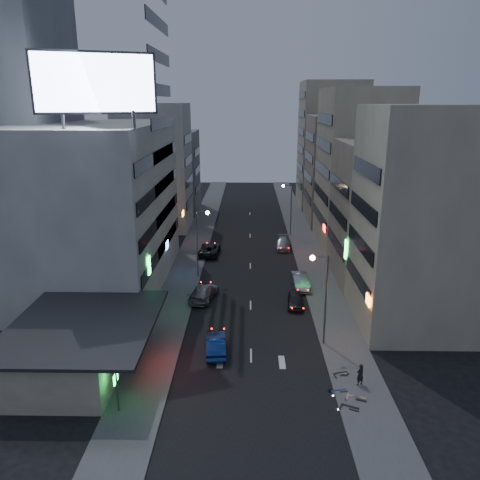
{
  "coord_description": "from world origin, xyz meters",
  "views": [
    {
      "loc": [
        -0.28,
        -30.44,
        20.26
      ],
      "look_at": [
        -1.21,
        20.11,
        5.22
      ],
      "focal_mm": 35.0,
      "sensor_mm": 36.0,
      "label": 1
    }
  ],
  "objects_px": {
    "parked_car_left": "(209,249)",
    "parked_car_right_far": "(283,243)",
    "scooter_silver_b": "(347,367)",
    "road_car_blue": "(216,344)",
    "scooter_blue": "(346,382)",
    "road_car_silver": "(204,292)",
    "scooter_black_b": "(347,365)",
    "scooter_black_a": "(361,401)",
    "scooter_silver_a": "(368,390)",
    "parked_car_right_near": "(295,300)",
    "parked_car_right_mid": "(300,281)",
    "person": "(360,375)"
  },
  "relations": [
    {
      "from": "parked_car_right_near",
      "to": "parked_car_right_mid",
      "type": "height_order",
      "value": "parked_car_right_mid"
    },
    {
      "from": "parked_car_right_near",
      "to": "parked_car_left",
      "type": "relative_size",
      "value": 0.71
    },
    {
      "from": "road_car_silver",
      "to": "person",
      "type": "distance_m",
      "value": 20.36
    },
    {
      "from": "road_car_blue",
      "to": "scooter_blue",
      "type": "height_order",
      "value": "road_car_blue"
    },
    {
      "from": "road_car_silver",
      "to": "scooter_black_b",
      "type": "bearing_deg",
      "value": 143.5
    },
    {
      "from": "person",
      "to": "parked_car_left",
      "type": "bearing_deg",
      "value": -93.63
    },
    {
      "from": "road_car_silver",
      "to": "scooter_silver_b",
      "type": "bearing_deg",
      "value": 142.86
    },
    {
      "from": "scooter_black_a",
      "to": "scooter_silver_b",
      "type": "bearing_deg",
      "value": 24.98
    },
    {
      "from": "scooter_silver_b",
      "to": "parked_car_right_far",
      "type": "bearing_deg",
      "value": 5.64
    },
    {
      "from": "parked_car_right_mid",
      "to": "scooter_silver_a",
      "type": "height_order",
      "value": "parked_car_right_mid"
    },
    {
      "from": "parked_car_right_far",
      "to": "scooter_silver_b",
      "type": "bearing_deg",
      "value": -80.99
    },
    {
      "from": "road_car_silver",
      "to": "scooter_black_b",
      "type": "distance_m",
      "value": 18.61
    },
    {
      "from": "parked_car_right_near",
      "to": "scooter_black_b",
      "type": "bearing_deg",
      "value": -72.45
    },
    {
      "from": "road_car_blue",
      "to": "scooter_silver_a",
      "type": "height_order",
      "value": "road_car_blue"
    },
    {
      "from": "road_car_blue",
      "to": "scooter_black_b",
      "type": "bearing_deg",
      "value": 159.93
    },
    {
      "from": "parked_car_right_far",
      "to": "road_car_silver",
      "type": "bearing_deg",
      "value": -113.84
    },
    {
      "from": "parked_car_right_mid",
      "to": "scooter_blue",
      "type": "xyz_separation_m",
      "value": [
        1.28,
        -19.52,
        -0.17
      ]
    },
    {
      "from": "parked_car_right_far",
      "to": "scooter_black_b",
      "type": "height_order",
      "value": "parked_car_right_far"
    },
    {
      "from": "parked_car_right_far",
      "to": "road_car_silver",
      "type": "distance_m",
      "value": 20.63
    },
    {
      "from": "scooter_black_a",
      "to": "scooter_silver_a",
      "type": "bearing_deg",
      "value": -9.37
    },
    {
      "from": "road_car_silver",
      "to": "scooter_silver_b",
      "type": "xyz_separation_m",
      "value": [
        12.38,
        -14.11,
        -0.13
      ]
    },
    {
      "from": "parked_car_right_mid",
      "to": "scooter_black_a",
      "type": "bearing_deg",
      "value": -87.98
    },
    {
      "from": "parked_car_left",
      "to": "scooter_silver_b",
      "type": "distance_m",
      "value": 31.92
    },
    {
      "from": "person",
      "to": "scooter_silver_b",
      "type": "xyz_separation_m",
      "value": [
        -0.62,
        1.56,
        -0.32
      ]
    },
    {
      "from": "parked_car_right_near",
      "to": "scooter_silver_b",
      "type": "distance_m",
      "value": 12.82
    },
    {
      "from": "parked_car_left",
      "to": "scooter_black_b",
      "type": "relative_size",
      "value": 3.04
    },
    {
      "from": "parked_car_right_near",
      "to": "road_car_blue",
      "type": "distance_m",
      "value": 12.08
    },
    {
      "from": "road_car_blue",
      "to": "scooter_silver_b",
      "type": "bearing_deg",
      "value": 158.54
    },
    {
      "from": "parked_car_right_mid",
      "to": "road_car_silver",
      "type": "xyz_separation_m",
      "value": [
        -10.6,
        -3.39,
        -0.01
      ]
    },
    {
      "from": "parked_car_right_far",
      "to": "scooter_silver_a",
      "type": "relative_size",
      "value": 2.46
    },
    {
      "from": "scooter_silver_a",
      "to": "scooter_blue",
      "type": "bearing_deg",
      "value": 69.89
    },
    {
      "from": "parked_car_right_far",
      "to": "road_car_silver",
      "type": "height_order",
      "value": "road_car_silver"
    },
    {
      "from": "parked_car_left",
      "to": "person",
      "type": "distance_m",
      "value": 33.6
    },
    {
      "from": "parked_car_left",
      "to": "person",
      "type": "xyz_separation_m",
      "value": [
        13.6,
        -30.72,
        0.2
      ]
    },
    {
      "from": "scooter_silver_b",
      "to": "road_car_blue",
      "type": "bearing_deg",
      "value": 74.36
    },
    {
      "from": "scooter_black_b",
      "to": "scooter_silver_b",
      "type": "relative_size",
      "value": 1.06
    },
    {
      "from": "parked_car_left",
      "to": "scooter_blue",
      "type": "relative_size",
      "value": 3.4
    },
    {
      "from": "road_car_silver",
      "to": "scooter_silver_a",
      "type": "relative_size",
      "value": 2.62
    },
    {
      "from": "parked_car_right_far",
      "to": "scooter_black_b",
      "type": "xyz_separation_m",
      "value": [
        2.69,
        -32.03,
        -0.05
      ]
    },
    {
      "from": "scooter_black_b",
      "to": "parked_car_right_far",
      "type": "bearing_deg",
      "value": -9.45
    },
    {
      "from": "road_car_silver",
      "to": "scooter_black_a",
      "type": "distance_m",
      "value": 22.22
    },
    {
      "from": "parked_car_right_near",
      "to": "scooter_silver_b",
      "type": "height_order",
      "value": "parked_car_right_near"
    },
    {
      "from": "road_car_silver",
      "to": "parked_car_right_near",
      "type": "bearing_deg",
      "value": -177.81
    },
    {
      "from": "scooter_black_a",
      "to": "scooter_silver_b",
      "type": "relative_size",
      "value": 1.08
    },
    {
      "from": "scooter_blue",
      "to": "scooter_black_b",
      "type": "xyz_separation_m",
      "value": [
        0.55,
        2.28,
        0.06
      ]
    },
    {
      "from": "road_car_blue",
      "to": "scooter_blue",
      "type": "xyz_separation_m",
      "value": [
        9.82,
        -5.1,
        -0.13
      ]
    },
    {
      "from": "parked_car_left",
      "to": "parked_car_right_far",
      "type": "relative_size",
      "value": 1.11
    },
    {
      "from": "road_car_blue",
      "to": "scooter_black_b",
      "type": "distance_m",
      "value": 10.75
    },
    {
      "from": "road_car_blue",
      "to": "scooter_black_b",
      "type": "height_order",
      "value": "road_car_blue"
    },
    {
      "from": "parked_car_right_near",
      "to": "parked_car_right_far",
      "type": "distance_m",
      "value": 19.77
    }
  ]
}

